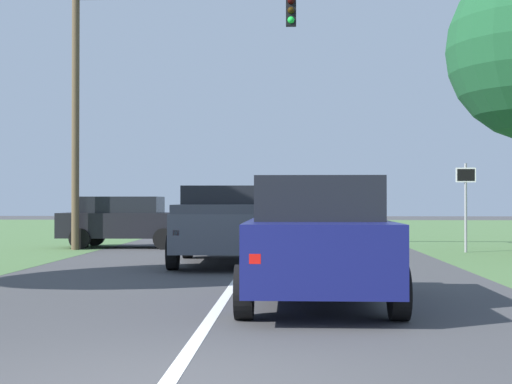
% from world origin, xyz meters
% --- Properties ---
extents(ground_plane, '(120.00, 120.00, 0.00)m').
position_xyz_m(ground_plane, '(0.00, 9.45, 0.00)').
color(ground_plane, '#424244').
extents(red_suv_near, '(2.27, 4.63, 1.90)m').
position_xyz_m(red_suv_near, '(1.45, 5.38, 1.00)').
color(red_suv_near, navy).
rests_on(red_suv_near, ground_plane).
extents(pickup_truck_lead, '(2.51, 5.59, 1.91)m').
position_xyz_m(pickup_truck_lead, '(-0.62, 12.46, 0.98)').
color(pickup_truck_lead, '#4C515B').
rests_on(pickup_truck_lead, ground_plane).
extents(traffic_light, '(7.72, 0.40, 8.65)m').
position_xyz_m(traffic_light, '(-3.89, 17.47, 5.67)').
color(traffic_light, brown).
rests_on(traffic_light, ground_plane).
extents(keep_moving_sign, '(0.60, 0.09, 2.68)m').
position_xyz_m(keep_moving_sign, '(6.33, 16.82, 1.71)').
color(keep_moving_sign, gray).
rests_on(keep_moving_sign, ground_plane).
extents(crossing_suv_far, '(4.38, 2.11, 1.69)m').
position_xyz_m(crossing_suv_far, '(-4.41, 18.73, 0.90)').
color(crossing_suv_far, black).
rests_on(crossing_suv_far, ground_plane).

